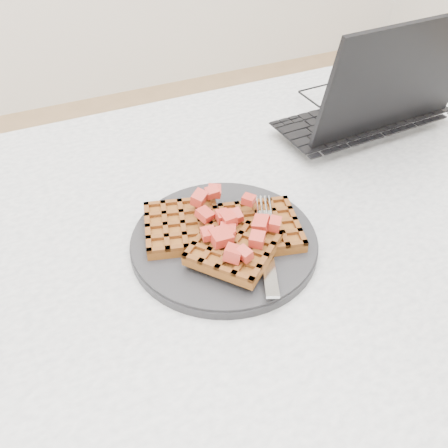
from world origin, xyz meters
The scene contains 6 objects.
table centered at (0.00, 0.00, 0.64)m, with size 1.20×0.80×0.75m.
plate centered at (-0.07, -0.04, 0.76)m, with size 0.25×0.25×0.02m, color black.
waffles centered at (-0.07, -0.04, 0.78)m, with size 0.22×0.20×0.03m.
strawberry_pile centered at (-0.07, -0.04, 0.80)m, with size 0.15×0.15×0.02m, color maroon, non-canonical shape.
fork centered at (-0.03, -0.08, 0.77)m, with size 0.02×0.18×0.02m, color silver, non-canonical shape.
laptop centered at (0.29, 0.17, 0.79)m, with size 0.34×0.25×0.22m.
Camera 1 is at (-0.27, -0.49, 1.22)m, focal length 40.00 mm.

